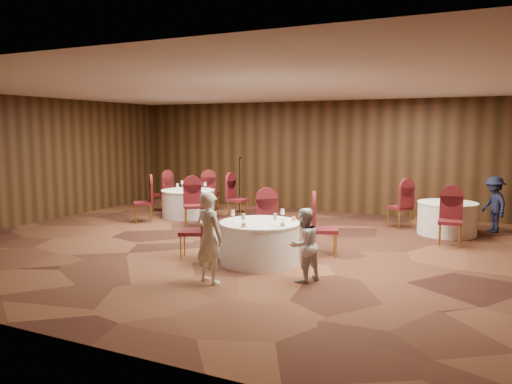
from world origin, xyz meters
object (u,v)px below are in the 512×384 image
at_px(man_c, 494,204).
at_px(mic_stand, 240,196).
at_px(table_left, 188,203).
at_px(woman_b, 304,245).
at_px(woman_a, 209,238).
at_px(table_main, 260,242).
at_px(table_right, 447,218).

bearing_deg(man_c, mic_stand, -120.07).
distance_m(table_left, woman_b, 6.42).
distance_m(woman_a, woman_b, 1.48).
height_order(table_main, table_right, same).
bearing_deg(woman_a, man_c, -106.13).
xyz_separation_m(table_right, man_c, (0.94, 0.72, 0.28)).
bearing_deg(mic_stand, table_left, -122.80).
bearing_deg(mic_stand, table_right, -7.76).
xyz_separation_m(table_main, mic_stand, (-2.91, 4.82, 0.09)).
bearing_deg(table_left, woman_b, -40.51).
xyz_separation_m(table_main, man_c, (3.74, 4.76, 0.28)).
bearing_deg(mic_stand, man_c, -0.49).
bearing_deg(woman_a, table_right, -102.39).
xyz_separation_m(woman_a, woman_b, (1.29, 0.70, -0.13)).
relative_size(mic_stand, woman_b, 1.37).
bearing_deg(mic_stand, woman_b, -54.11).
xyz_separation_m(mic_stand, woman_b, (4.00, -5.53, 0.12)).
relative_size(table_right, mic_stand, 0.82).
xyz_separation_m(table_main, table_right, (2.80, 4.04, 0.00)).
bearing_deg(table_left, table_right, 5.05).
bearing_deg(man_c, table_main, -67.75).
bearing_deg(table_left, woman_a, -53.64).
distance_m(table_left, mic_stand, 1.62).
bearing_deg(table_right, table_left, -174.95).
xyz_separation_m(table_main, woman_a, (-0.20, -1.41, 0.34)).
bearing_deg(woman_a, mic_stand, -50.04).
distance_m(table_right, woman_b, 5.05).
height_order(table_right, mic_stand, mic_stand).
xyz_separation_m(table_right, mic_stand, (-5.71, 0.78, 0.09)).
height_order(mic_stand, woman_a, mic_stand).
height_order(table_left, table_right, same).
bearing_deg(woman_b, woman_a, -35.25).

